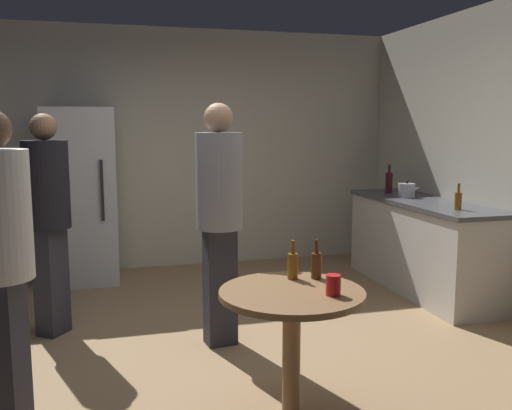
{
  "coord_description": "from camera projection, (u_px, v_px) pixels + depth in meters",
  "views": [
    {
      "loc": [
        -0.72,
        -3.78,
        1.63
      ],
      "look_at": [
        0.36,
        0.19,
        1.04
      ],
      "focal_mm": 39.09,
      "sensor_mm": 36.0,
      "label": 1
    }
  ],
  "objects": [
    {
      "name": "ground_plane",
      "position": [
        215.0,
        359.0,
        4.03
      ],
      "size": [
        5.2,
        5.2,
        0.1
      ],
      "primitive_type": "cube",
      "color": "#9E7C56"
    },
    {
      "name": "wall_back",
      "position": [
        170.0,
        150.0,
        6.35
      ],
      "size": [
        5.32,
        0.06,
        2.7
      ],
      "primitive_type": "cube",
      "color": "beige",
      "rests_on": "ground_plane"
    },
    {
      "name": "refrigerator",
      "position": [
        82.0,
        196.0,
        5.75
      ],
      "size": [
        0.7,
        0.68,
        1.8
      ],
      "color": "silver",
      "rests_on": "ground_plane"
    },
    {
      "name": "kitchen_counter",
      "position": [
        422.0,
        245.0,
        5.5
      ],
      "size": [
        0.64,
        2.01,
        0.9
      ],
      "color": "beige",
      "rests_on": "ground_plane"
    },
    {
      "name": "kettle",
      "position": [
        407.0,
        190.0,
        5.65
      ],
      "size": [
        0.24,
        0.17,
        0.18
      ],
      "color": "#B2B2B7",
      "rests_on": "kitchen_counter"
    },
    {
      "name": "wine_bottle_on_counter",
      "position": [
        389.0,
        182.0,
        5.99
      ],
      "size": [
        0.08,
        0.08,
        0.31
      ],
      "color": "#3F141E",
      "rests_on": "kitchen_counter"
    },
    {
      "name": "beer_bottle_on_counter",
      "position": [
        458.0,
        200.0,
        4.81
      ],
      "size": [
        0.06,
        0.06,
        0.23
      ],
      "color": "#8C5919",
      "rests_on": "kitchen_counter"
    },
    {
      "name": "foreground_table",
      "position": [
        292.0,
        309.0,
        3.05
      ],
      "size": [
        0.8,
        0.8,
        0.73
      ],
      "color": "olive",
      "rests_on": "ground_plane"
    },
    {
      "name": "beer_bottle_amber",
      "position": [
        293.0,
        265.0,
        3.25
      ],
      "size": [
        0.06,
        0.06,
        0.23
      ],
      "color": "#8C5919",
      "rests_on": "foreground_table"
    },
    {
      "name": "beer_bottle_brown",
      "position": [
        316.0,
        264.0,
        3.26
      ],
      "size": [
        0.06,
        0.06,
        0.23
      ],
      "color": "#593314",
      "rests_on": "foreground_table"
    },
    {
      "name": "plastic_cup_red",
      "position": [
        333.0,
        285.0,
        2.94
      ],
      "size": [
        0.08,
        0.08,
        0.11
      ],
      "primitive_type": "cylinder",
      "color": "red",
      "rests_on": "foreground_table"
    },
    {
      "name": "person_in_gray_shirt",
      "position": [
        219.0,
        205.0,
        4.04
      ],
      "size": [
        0.38,
        0.38,
        1.78
      ],
      "rotation": [
        0.0,
        0.0,
        -1.44
      ],
      "color": "#2D2D38",
      "rests_on": "ground_plane"
    },
    {
      "name": "person_in_black_shirt",
      "position": [
        48.0,
        207.0,
        4.25
      ],
      "size": [
        0.47,
        0.47,
        1.71
      ],
      "rotation": [
        0.0,
        0.0,
        -0.61
      ],
      "color": "#2D2D38",
      "rests_on": "ground_plane"
    }
  ]
}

